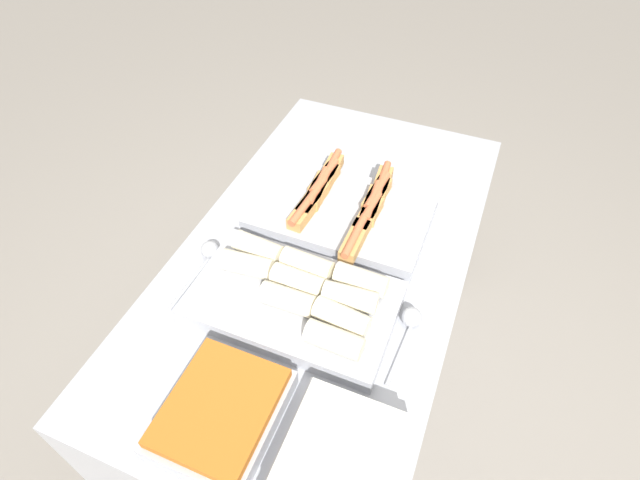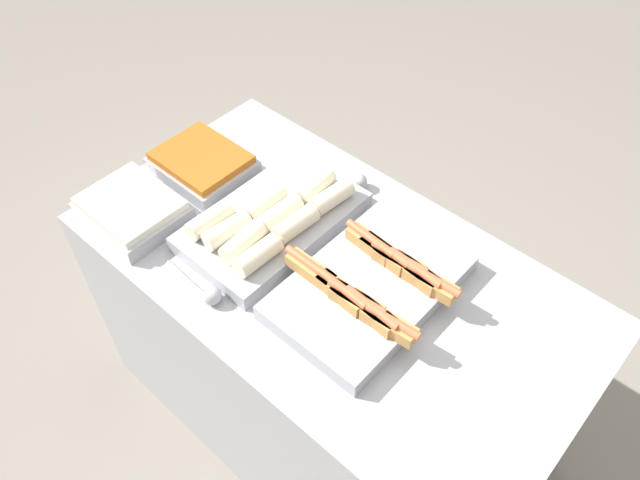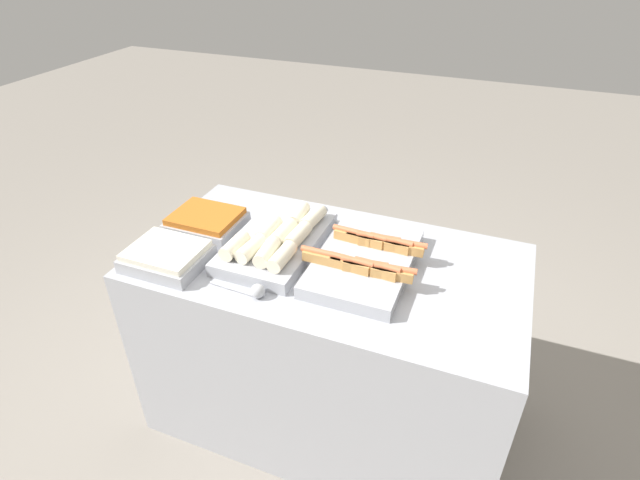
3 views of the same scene
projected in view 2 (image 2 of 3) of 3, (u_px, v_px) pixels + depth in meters
ground_plane at (328, 412)px, 2.33m from camera, size 12.00×12.00×0.00m
counter at (329, 351)px, 2.01m from camera, size 1.44×0.79×0.85m
tray_hotdogs at (371, 285)px, 1.60m from camera, size 0.42×0.51×0.10m
tray_wraps at (272, 221)px, 1.75m from camera, size 0.31×0.52×0.11m
tray_side_front at (132, 210)px, 1.79m from camera, size 0.28×0.23×0.07m
tray_side_back at (202, 164)px, 1.92m from camera, size 0.28×0.23×0.07m
serving_spoon_near at (209, 294)px, 1.61m from camera, size 0.21×0.05×0.05m
serving_spoon_far at (355, 180)px, 1.89m from camera, size 0.23×0.05×0.05m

